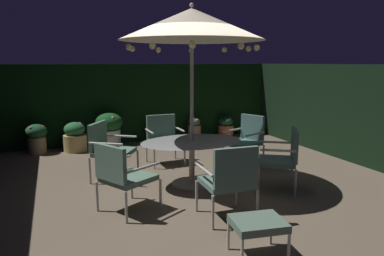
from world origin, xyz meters
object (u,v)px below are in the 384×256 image
object	(u,v)px
patio_chair_south	(163,136)
potted_plant_front_corner	(226,126)
patio_chair_northeast	(230,178)
patio_chair_southeast	(247,138)
patio_umbrella	(192,25)
potted_plant_back_right	(154,131)
patio_chair_north	(122,173)
patio_chair_southwest	(108,147)
patio_dining_table	(192,150)
potted_plant_back_left	(75,137)
ottoman_footrest	(258,225)
patio_chair_east	(283,155)
potted_plant_back_center	(37,138)
potted_plant_right_near	(194,128)
potted_plant_left_far	(109,129)

from	to	relation	value
patio_chair_south	potted_plant_front_corner	size ratio (longest dim) A/B	1.73
patio_chair_northeast	patio_chair_southeast	distance (m)	2.42
patio_umbrella	potted_plant_back_right	distance (m)	3.97
patio_chair_north	patio_chair_south	size ratio (longest dim) A/B	1.00
patio_chair_southeast	patio_chair_southwest	size ratio (longest dim) A/B	1.01
patio_dining_table	potted_plant_back_right	bearing A→B (deg)	85.32
patio_chair_southeast	patio_chair_south	xyz separation A→B (m)	(-1.37, 0.87, -0.03)
patio_chair_southeast	patio_dining_table	bearing A→B (deg)	-157.09
patio_chair_northeast	potted_plant_back_left	xyz separation A→B (m)	(-1.57, 4.47, -0.24)
ottoman_footrest	potted_plant_back_right	xyz separation A→B (m)	(0.44, 5.59, -0.06)
patio_chair_southeast	patio_chair_south	distance (m)	1.62
potted_plant_back_right	potted_plant_front_corner	bearing A→B (deg)	0.70
patio_dining_table	patio_chair_northeast	bearing A→B (deg)	-92.04
patio_chair_south	patio_chair_southwest	xyz separation A→B (m)	(-1.16, -0.66, 0.02)
patio_chair_northeast	ottoman_footrest	size ratio (longest dim) A/B	1.70
patio_umbrella	potted_plant_back_left	xyz separation A→B (m)	(-1.62, 3.04, -2.21)
patio_umbrella	patio_chair_east	xyz separation A→B (m)	(1.22, -0.75, -1.97)
potted_plant_back_left	patio_chair_south	bearing A→B (deg)	-45.55
patio_chair_southeast	patio_umbrella	bearing A→B (deg)	-157.08
potted_plant_back_right	potted_plant_back_left	bearing A→B (deg)	-172.92
patio_chair_northeast	patio_chair_east	bearing A→B (deg)	28.45
patio_chair_south	potted_plant_back_center	size ratio (longest dim) A/B	1.45
potted_plant_front_corner	patio_umbrella	bearing A→B (deg)	-124.29
patio_dining_table	potted_plant_right_near	xyz separation A→B (m)	(1.32, 3.24, -0.28)
potted_plant_right_near	potted_plant_back_center	bearing A→B (deg)	-178.08
patio_dining_table	patio_chair_north	distance (m)	1.44
potted_plant_front_corner	potted_plant_back_right	xyz separation A→B (m)	(-1.98, -0.02, 0.02)
patio_dining_table	potted_plant_right_near	size ratio (longest dim) A/B	2.88
potted_plant_back_left	potted_plant_right_near	bearing A→B (deg)	3.98
potted_plant_front_corner	potted_plant_back_center	distance (m)	4.66
patio_chair_south	potted_plant_left_far	distance (m)	1.90
patio_chair_northeast	potted_plant_back_center	bearing A→B (deg)	117.38
patio_chair_south	patio_umbrella	bearing A→B (deg)	-88.16
patio_chair_east	potted_plant_back_center	xyz separation A→B (m)	(-3.63, 3.86, -0.20)
patio_chair_southwest	ottoman_footrest	size ratio (longest dim) A/B	1.69
patio_chair_east	potted_plant_front_corner	world-z (taller)	patio_chair_east
patio_chair_southeast	patio_chair_southwest	xyz separation A→B (m)	(-2.53, 0.22, -0.00)
patio_chair_north	potted_plant_back_center	bearing A→B (deg)	106.87
patio_chair_south	potted_plant_back_left	xyz separation A→B (m)	(-1.58, 1.61, -0.23)
patio_dining_table	potted_plant_back_left	xyz separation A→B (m)	(-1.62, 3.04, -0.26)
patio_chair_southeast	potted_plant_right_near	size ratio (longest dim) A/B	1.71
patio_chair_north	potted_plant_front_corner	world-z (taller)	patio_chair_north
patio_chair_southwest	potted_plant_right_near	xyz separation A→B (m)	(2.53, 2.47, -0.27)
patio_chair_east	potted_plant_back_right	world-z (taller)	patio_chair_east
patio_umbrella	ottoman_footrest	bearing A→B (deg)	-94.36
patio_umbrella	patio_chair_east	size ratio (longest dim) A/B	2.94
patio_dining_table	patio_chair_south	world-z (taller)	patio_chair_south
potted_plant_back_right	potted_plant_back_center	world-z (taller)	potted_plant_back_center
patio_chair_north	ottoman_footrest	world-z (taller)	patio_chair_north
potted_plant_front_corner	potted_plant_back_right	bearing A→B (deg)	-179.30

